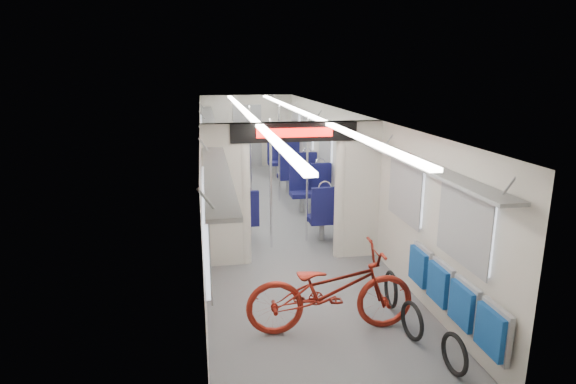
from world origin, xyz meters
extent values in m
plane|color=#515456|center=(0.00, 0.00, 0.00)|extent=(12.00, 12.00, 0.00)
cube|color=beige|center=(-1.45, 0.00, 1.15)|extent=(0.02, 12.00, 2.30)
cube|color=beige|center=(1.45, 0.00, 1.15)|extent=(0.02, 12.00, 2.30)
cube|color=beige|center=(0.00, 6.00, 1.15)|extent=(2.90, 0.02, 2.30)
cube|color=beige|center=(0.00, -6.00, 1.15)|extent=(2.90, 0.02, 2.30)
cube|color=silver|center=(0.00, 0.00, 2.30)|extent=(2.90, 12.00, 0.02)
cube|color=white|center=(-0.55, 0.00, 2.27)|extent=(0.12, 11.40, 0.04)
cube|color=white|center=(0.55, 0.00, 2.27)|extent=(0.12, 11.40, 0.04)
cube|color=beige|center=(-1.12, -2.00, 1.00)|extent=(0.65, 0.18, 2.00)
cube|color=beige|center=(1.12, -2.00, 1.00)|extent=(0.65, 0.18, 2.00)
cube|color=beige|center=(0.00, -2.00, 2.15)|extent=(2.90, 0.18, 0.30)
cylinder|color=beige|center=(-0.80, -2.00, 1.00)|extent=(0.20, 0.20, 2.00)
cylinder|color=beige|center=(0.80, -2.00, 1.00)|extent=(0.20, 0.20, 2.00)
cube|color=black|center=(0.00, -2.11, 2.15)|extent=(2.00, 0.03, 0.30)
cube|color=#FF0C07|center=(0.00, -2.13, 2.15)|extent=(1.20, 0.02, 0.14)
cube|color=silver|center=(-1.42, -4.80, 1.40)|extent=(0.04, 1.00, 0.75)
cube|color=silver|center=(1.42, -4.80, 1.40)|extent=(0.04, 1.00, 0.75)
cube|color=silver|center=(-1.42, -3.20, 1.40)|extent=(0.04, 1.00, 0.75)
cube|color=silver|center=(1.42, -3.20, 1.40)|extent=(0.04, 1.00, 0.75)
cube|color=silver|center=(-1.42, -0.50, 1.40)|extent=(0.04, 1.00, 0.75)
cube|color=silver|center=(1.42, -0.50, 1.40)|extent=(0.04, 1.00, 0.75)
cube|color=silver|center=(-1.42, 1.40, 1.40)|extent=(0.04, 1.00, 0.75)
cube|color=silver|center=(1.42, 1.40, 1.40)|extent=(0.04, 1.00, 0.75)
cube|color=silver|center=(-1.42, 3.30, 1.40)|extent=(0.04, 1.00, 0.75)
cube|color=silver|center=(1.42, 3.30, 1.40)|extent=(0.04, 1.00, 0.75)
cube|color=silver|center=(-1.42, 5.10, 1.40)|extent=(0.04, 1.00, 0.75)
cube|color=silver|center=(1.42, 5.10, 1.40)|extent=(0.04, 1.00, 0.75)
cube|color=gray|center=(-1.27, -4.00, 1.95)|extent=(0.30, 3.60, 0.04)
cube|color=gray|center=(1.27, -4.00, 1.95)|extent=(0.30, 3.60, 0.04)
cube|color=gray|center=(-1.27, 2.00, 1.95)|extent=(0.30, 7.60, 0.04)
cube|color=gray|center=(1.27, 2.00, 1.95)|extent=(0.30, 7.60, 0.04)
cube|color=gray|center=(0.00, 5.94, 1.00)|extent=(0.90, 0.05, 2.00)
imported|color=maroon|center=(0.02, -4.31, 0.54)|extent=(2.07, 0.80, 1.07)
cube|color=gray|center=(1.38, -5.58, 0.58)|extent=(0.06, 0.48, 0.54)
cube|color=navy|center=(1.32, -5.58, 0.58)|extent=(0.06, 0.44, 0.46)
cube|color=gray|center=(1.38, -5.03, 0.58)|extent=(0.06, 0.48, 0.54)
cube|color=navy|center=(1.32, -5.03, 0.58)|extent=(0.06, 0.44, 0.46)
cube|color=gray|center=(1.38, -4.48, 0.58)|extent=(0.06, 0.48, 0.54)
cube|color=navy|center=(1.32, -4.48, 0.58)|extent=(0.06, 0.44, 0.46)
cube|color=gray|center=(1.38, -3.93, 0.58)|extent=(0.06, 0.48, 0.54)
cube|color=navy|center=(1.32, -3.93, 0.58)|extent=(0.06, 0.44, 0.46)
torus|color=black|center=(1.08, -5.39, 0.20)|extent=(0.09, 0.46, 0.46)
torus|color=black|center=(0.92, -4.68, 0.21)|extent=(0.11, 0.48, 0.47)
torus|color=black|center=(0.98, -3.88, 0.23)|extent=(0.10, 0.51, 0.51)
cube|color=#0D0E3C|center=(-0.70, -1.03, 0.40)|extent=(0.46, 0.43, 0.10)
cylinder|color=gray|center=(-0.70, -1.03, 0.17)|extent=(0.10, 0.10, 0.35)
cube|color=#0D0E3C|center=(-0.70, -1.20, 0.73)|extent=(0.46, 0.08, 0.56)
torus|color=silver|center=(-0.70, -1.20, 1.01)|extent=(0.23, 0.03, 0.23)
cube|color=#0D0E3C|center=(-0.70, 0.70, 0.40)|extent=(0.46, 0.43, 0.10)
cylinder|color=gray|center=(-0.70, 0.70, 0.17)|extent=(0.10, 0.10, 0.35)
cube|color=#0D0E3C|center=(-0.70, 0.88, 0.73)|extent=(0.46, 0.08, 0.56)
torus|color=silver|center=(-0.70, 0.88, 1.01)|extent=(0.23, 0.03, 0.23)
cube|color=#0D0E3C|center=(-1.17, -1.03, 0.40)|extent=(0.46, 0.43, 0.10)
cylinder|color=gray|center=(-1.17, -1.03, 0.17)|extent=(0.10, 0.10, 0.35)
cube|color=#0D0E3C|center=(-1.17, -1.20, 0.73)|extent=(0.46, 0.08, 0.56)
torus|color=silver|center=(-1.17, -1.20, 1.01)|extent=(0.23, 0.03, 0.23)
cube|color=#0D0E3C|center=(-1.17, 0.70, 0.40)|extent=(0.46, 0.43, 0.10)
cylinder|color=gray|center=(-1.17, 0.70, 0.17)|extent=(0.10, 0.10, 0.35)
cube|color=#0D0E3C|center=(-1.17, 0.88, 0.73)|extent=(0.46, 0.08, 0.56)
torus|color=silver|center=(-1.17, 0.88, 1.01)|extent=(0.23, 0.03, 0.23)
cube|color=#0D0E3C|center=(0.70, -1.17, 0.40)|extent=(0.49, 0.46, 0.10)
cylinder|color=gray|center=(0.70, -1.17, 0.17)|extent=(0.10, 0.10, 0.35)
cube|color=#0D0E3C|center=(0.70, -1.35, 0.75)|extent=(0.49, 0.09, 0.60)
torus|color=silver|center=(0.70, -1.35, 1.05)|extent=(0.25, 0.03, 0.25)
cube|color=#0D0E3C|center=(0.70, 0.69, 0.40)|extent=(0.49, 0.46, 0.10)
cylinder|color=gray|center=(0.70, 0.69, 0.17)|extent=(0.10, 0.10, 0.35)
cube|color=#0D0E3C|center=(0.70, 0.88, 0.75)|extent=(0.49, 0.09, 0.60)
torus|color=silver|center=(0.70, 0.88, 1.05)|extent=(0.25, 0.03, 0.25)
cube|color=#0D0E3C|center=(1.17, -1.17, 0.40)|extent=(0.49, 0.46, 0.10)
cylinder|color=gray|center=(1.17, -1.17, 0.17)|extent=(0.10, 0.10, 0.35)
cube|color=#0D0E3C|center=(1.17, -1.35, 0.75)|extent=(0.49, 0.09, 0.60)
torus|color=silver|center=(1.17, -1.35, 1.05)|extent=(0.25, 0.03, 0.25)
cube|color=#0D0E3C|center=(1.17, 0.69, 0.40)|extent=(0.49, 0.46, 0.10)
cylinder|color=gray|center=(1.17, 0.69, 0.17)|extent=(0.10, 0.10, 0.35)
cube|color=#0D0E3C|center=(1.17, 0.88, 0.75)|extent=(0.49, 0.09, 0.60)
torus|color=silver|center=(1.17, 0.88, 1.05)|extent=(0.25, 0.03, 0.25)
cube|color=#0D0E3C|center=(-0.70, 2.98, 0.40)|extent=(0.41, 0.38, 0.10)
cylinder|color=gray|center=(-0.70, 2.98, 0.17)|extent=(0.10, 0.10, 0.35)
cube|color=#0D0E3C|center=(-0.70, 2.82, 0.70)|extent=(0.41, 0.07, 0.50)
torus|color=silver|center=(-0.70, 2.82, 0.95)|extent=(0.21, 0.03, 0.21)
cube|color=#0D0E3C|center=(-0.70, 4.53, 0.40)|extent=(0.41, 0.38, 0.10)
cylinder|color=gray|center=(-0.70, 4.53, 0.17)|extent=(0.10, 0.10, 0.35)
cube|color=#0D0E3C|center=(-0.70, 4.69, 0.70)|extent=(0.41, 0.07, 0.50)
torus|color=silver|center=(-0.70, 4.69, 0.95)|extent=(0.21, 0.03, 0.21)
cube|color=#0D0E3C|center=(-1.17, 2.98, 0.40)|extent=(0.41, 0.38, 0.10)
cylinder|color=gray|center=(-1.17, 2.98, 0.17)|extent=(0.10, 0.10, 0.35)
cube|color=#0D0E3C|center=(-1.17, 2.82, 0.70)|extent=(0.41, 0.07, 0.50)
torus|color=silver|center=(-1.17, 2.82, 0.95)|extent=(0.21, 0.03, 0.21)
cube|color=#0D0E3C|center=(-1.17, 4.53, 0.40)|extent=(0.41, 0.38, 0.10)
cylinder|color=gray|center=(-1.17, 4.53, 0.17)|extent=(0.10, 0.10, 0.35)
cube|color=#0D0E3C|center=(-1.17, 4.69, 0.70)|extent=(0.41, 0.07, 0.50)
torus|color=silver|center=(-1.17, 4.69, 0.95)|extent=(0.21, 0.03, 0.21)
cube|color=#0D0E3C|center=(0.70, 2.49, 0.40)|extent=(0.49, 0.46, 0.10)
cylinder|color=gray|center=(0.70, 2.49, 0.17)|extent=(0.10, 0.10, 0.35)
cube|color=#0D0E3C|center=(0.70, 2.30, 0.75)|extent=(0.49, 0.09, 0.60)
torus|color=silver|center=(0.70, 2.30, 1.05)|extent=(0.25, 0.03, 0.25)
cube|color=#0D0E3C|center=(0.70, 4.35, 0.40)|extent=(0.49, 0.46, 0.10)
cylinder|color=gray|center=(0.70, 4.35, 0.17)|extent=(0.10, 0.10, 0.35)
cube|color=#0D0E3C|center=(0.70, 4.54, 0.75)|extent=(0.49, 0.09, 0.60)
torus|color=silver|center=(0.70, 4.54, 1.05)|extent=(0.25, 0.03, 0.25)
cube|color=#0D0E3C|center=(1.17, 2.49, 0.40)|extent=(0.49, 0.46, 0.10)
cylinder|color=gray|center=(1.17, 2.49, 0.17)|extent=(0.10, 0.10, 0.35)
cube|color=#0D0E3C|center=(1.17, 2.30, 0.75)|extent=(0.49, 0.09, 0.60)
torus|color=silver|center=(1.17, 2.30, 1.05)|extent=(0.25, 0.03, 0.25)
cube|color=#0D0E3C|center=(1.17, 4.35, 0.40)|extent=(0.49, 0.46, 0.10)
cylinder|color=gray|center=(1.17, 4.35, 0.17)|extent=(0.10, 0.10, 0.35)
cube|color=#0D0E3C|center=(1.17, 4.54, 0.75)|extent=(0.49, 0.09, 0.60)
torus|color=silver|center=(1.17, 4.54, 1.05)|extent=(0.25, 0.03, 0.25)
cylinder|color=silver|center=(-0.28, -1.40, 1.15)|extent=(0.04, 0.04, 2.30)
cylinder|color=silver|center=(0.41, -1.18, 1.15)|extent=(0.04, 0.04, 2.30)
cylinder|color=silver|center=(-0.34, 1.51, 1.15)|extent=(0.04, 0.04, 2.30)
cylinder|color=silver|center=(0.36, 1.69, 1.15)|extent=(0.04, 0.04, 2.30)
camera|label=1|loc=(-1.41, -9.44, 3.12)|focal=30.00mm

